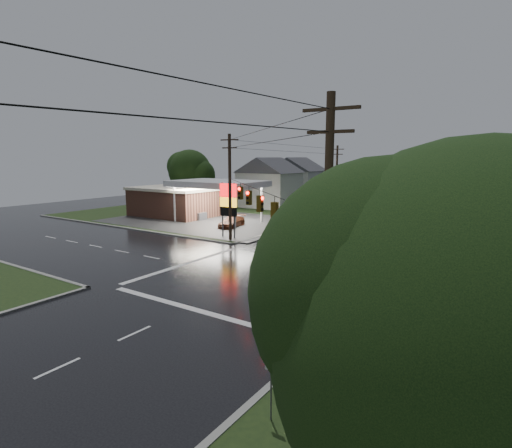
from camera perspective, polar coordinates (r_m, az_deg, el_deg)
The scene contains 16 objects.
ground at distance 29.25m, azimuth -0.01°, elevation -7.74°, with size 120.00×120.00×0.00m, color black.
grass_nw at distance 64.95m, azimuth -6.50°, elevation 1.85°, with size 36.00×36.00×0.08m, color black.
gas_station at distance 59.78m, azimuth -10.19°, elevation 3.52°, with size 26.20×18.00×5.60m.
pylon_sign at distance 42.83m, azimuth -3.98°, elevation 3.27°, with size 2.00×0.35×6.00m.
utility_pole_nw at distance 41.28m, azimuth -3.75°, elevation 5.41°, with size 2.20×0.32×11.00m.
utility_pole_se at distance 15.29m, azimuth 10.09°, elevation -1.83°, with size 2.20×0.32×11.00m.
utility_pole_n at distance 66.23m, azimuth 11.43°, elevation 6.59°, with size 2.20×0.32×10.50m.
traffic_signals at distance 27.98m, azimuth 0.00°, elevation 5.02°, with size 26.87×26.87×1.47m.
house_near at distance 69.68m, azimuth 1.97°, elevation 6.04°, with size 11.05×8.48×8.60m.
house_far at distance 80.59m, azimuth 5.86°, elevation 6.48°, with size 11.05×8.48×8.60m.
tree_nw_behind at distance 72.60m, azimuth -9.34°, elevation 7.46°, with size 8.93×7.60×10.00m.
tree_ne_near at distance 45.40m, azimuth 31.89°, elevation 4.17°, with size 7.99×6.80×8.98m.
tree_se at distance 7.93m, azimuth 29.72°, elevation -15.12°, with size 8.22×7.00×9.08m.
car_north at distance 42.62m, azimuth 3.44°, elevation -1.19°, with size 1.60×4.57×1.51m, color black.
car_crossing at distance 29.06m, azimuth 7.96°, elevation -6.68°, with size 1.46×3.62×1.23m, color gray.
car_pump at distance 49.83m, azimuth -3.49°, elevation 0.30°, with size 1.92×4.73×1.37m, color #4C2211.
Camera 1 is at (15.41, -23.28, 8.71)m, focal length 28.00 mm.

